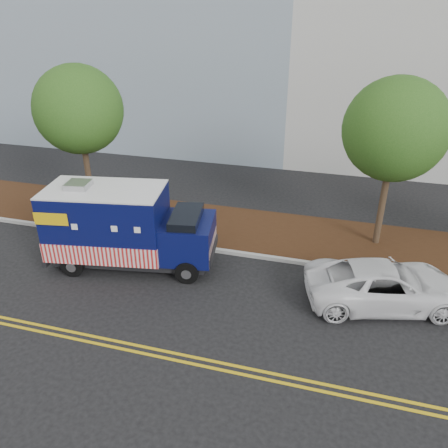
# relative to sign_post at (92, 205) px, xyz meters

# --- Properties ---
(ground) EXTENTS (120.00, 120.00, 0.00)m
(ground) POSITION_rel_sign_post_xyz_m (4.79, -1.82, -1.20)
(ground) COLOR black
(ground) RESTS_ON ground
(curb) EXTENTS (120.00, 0.18, 0.15)m
(curb) POSITION_rel_sign_post_xyz_m (4.79, -0.42, -1.12)
(curb) COLOR #9E9E99
(curb) RESTS_ON ground
(mulch_strip) EXTENTS (120.00, 4.00, 0.15)m
(mulch_strip) POSITION_rel_sign_post_xyz_m (4.79, 1.68, -1.12)
(mulch_strip) COLOR #321C0E
(mulch_strip) RESTS_ON ground
(centerline_near) EXTENTS (120.00, 0.10, 0.01)m
(centerline_near) POSITION_rel_sign_post_xyz_m (4.79, -6.27, -1.19)
(centerline_near) COLOR gold
(centerline_near) RESTS_ON ground
(centerline_far) EXTENTS (120.00, 0.10, 0.01)m
(centerline_far) POSITION_rel_sign_post_xyz_m (4.79, -6.52, -1.19)
(centerline_far) COLOR gold
(centerline_far) RESTS_ON ground
(tree_a) EXTENTS (3.76, 3.76, 6.85)m
(tree_a) POSITION_rel_sign_post_xyz_m (-0.84, 1.30, 3.76)
(tree_a) COLOR #38281C
(tree_a) RESTS_ON ground
(tree_c) EXTENTS (3.85, 3.85, 6.78)m
(tree_c) POSITION_rel_sign_post_xyz_m (11.94, 1.92, 3.64)
(tree_c) COLOR #38281C
(tree_c) RESTS_ON ground
(sign_post) EXTENTS (0.06, 0.06, 2.40)m
(sign_post) POSITION_rel_sign_post_xyz_m (0.00, 0.00, 0.00)
(sign_post) COLOR #473828
(sign_post) RESTS_ON ground
(food_truck) EXTENTS (6.52, 3.30, 3.29)m
(food_truck) POSITION_rel_sign_post_xyz_m (2.64, -2.19, 0.29)
(food_truck) COLOR black
(food_truck) RESTS_ON ground
(white_car) EXTENTS (5.62, 3.63, 1.44)m
(white_car) POSITION_rel_sign_post_xyz_m (12.06, -2.13, -0.48)
(white_car) COLOR white
(white_car) RESTS_ON ground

